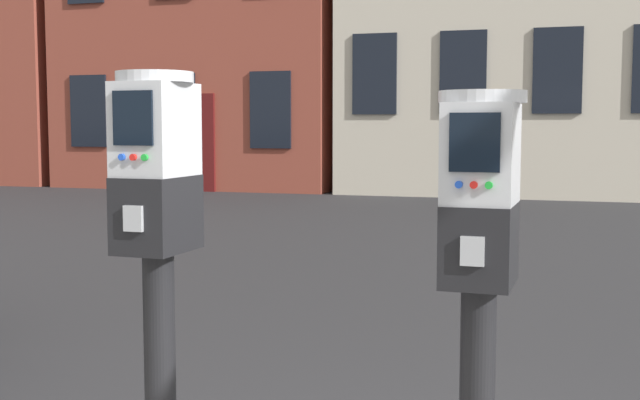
% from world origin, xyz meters
% --- Properties ---
extents(parking_meter_near_kerb, '(0.22, 0.26, 1.42)m').
position_xyz_m(parking_meter_near_kerb, '(-0.77, -0.14, 1.12)').
color(parking_meter_near_kerb, black).
rests_on(parking_meter_near_kerb, sidewalk_slab).
extents(parking_meter_twin_adjacent, '(0.22, 0.26, 1.36)m').
position_xyz_m(parking_meter_twin_adjacent, '(0.13, -0.14, 1.08)').
color(parking_meter_twin_adjacent, black).
rests_on(parking_meter_twin_adjacent, sidewalk_slab).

